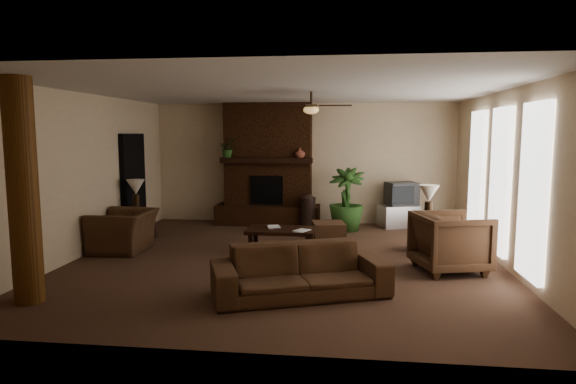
# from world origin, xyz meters

# --- Properties ---
(room_shell) EXTENTS (7.00, 7.00, 7.00)m
(room_shell) POSITION_xyz_m (0.00, 0.00, 1.40)
(room_shell) COLOR brown
(room_shell) RESTS_ON ground
(fireplace) EXTENTS (2.40, 0.70, 2.80)m
(fireplace) POSITION_xyz_m (-0.80, 3.22, 1.16)
(fireplace) COLOR #432312
(fireplace) RESTS_ON ground
(windows) EXTENTS (0.08, 3.65, 2.35)m
(windows) POSITION_xyz_m (3.45, 0.20, 1.35)
(windows) COLOR white
(windows) RESTS_ON ground
(log_column) EXTENTS (0.36, 0.36, 2.80)m
(log_column) POSITION_xyz_m (-2.95, -2.40, 1.40)
(log_column) COLOR brown
(log_column) RESTS_ON ground
(doorway) EXTENTS (0.10, 1.00, 2.10)m
(doorway) POSITION_xyz_m (-3.44, 1.80, 1.05)
(doorway) COLOR black
(doorway) RESTS_ON ground
(ceiling_fan) EXTENTS (1.35, 1.35, 0.37)m
(ceiling_fan) POSITION_xyz_m (0.40, 0.30, 2.53)
(ceiling_fan) COLOR black
(ceiling_fan) RESTS_ON ceiling
(sofa) EXTENTS (2.35, 1.41, 0.89)m
(sofa) POSITION_xyz_m (0.42, -1.77, 0.44)
(sofa) COLOR #503522
(sofa) RESTS_ON ground
(armchair_left) EXTENTS (0.76, 1.13, 0.97)m
(armchair_left) POSITION_xyz_m (-2.98, 0.30, 0.49)
(armchair_left) COLOR #503522
(armchair_left) RESTS_ON ground
(armchair_right) EXTENTS (1.13, 1.18, 1.00)m
(armchair_right) POSITION_xyz_m (2.60, -0.37, 0.50)
(armchair_right) COLOR #503522
(armchair_right) RESTS_ON ground
(coffee_table) EXTENTS (1.20, 0.70, 0.43)m
(coffee_table) POSITION_xyz_m (-0.14, 0.50, 0.37)
(coffee_table) COLOR black
(coffee_table) RESTS_ON ground
(ottoman) EXTENTS (0.70, 0.70, 0.40)m
(ottoman) POSITION_xyz_m (0.68, 1.37, 0.20)
(ottoman) COLOR #503522
(ottoman) RESTS_ON ground
(tv_stand) EXTENTS (0.97, 0.77, 0.50)m
(tv_stand) POSITION_xyz_m (2.19, 3.15, 0.25)
(tv_stand) COLOR silver
(tv_stand) RESTS_ON ground
(tv) EXTENTS (0.78, 0.71, 0.52)m
(tv) POSITION_xyz_m (2.25, 3.14, 0.76)
(tv) COLOR #343436
(tv) RESTS_ON tv_stand
(floor_vase) EXTENTS (0.34, 0.34, 0.77)m
(floor_vase) POSITION_xyz_m (0.16, 2.77, 0.43)
(floor_vase) COLOR black
(floor_vase) RESTS_ON ground
(floor_plant) EXTENTS (0.96, 1.46, 0.76)m
(floor_plant) POSITION_xyz_m (1.01, 2.63, 0.38)
(floor_plant) COLOR #2E5421
(floor_plant) RESTS_ON ground
(side_table_left) EXTENTS (0.65, 0.65, 0.55)m
(side_table_left) POSITION_xyz_m (-3.15, 1.27, 0.28)
(side_table_left) COLOR black
(side_table_left) RESTS_ON ground
(lamp_left) EXTENTS (0.38, 0.38, 0.65)m
(lamp_left) POSITION_xyz_m (-3.15, 1.26, 1.00)
(lamp_left) COLOR black
(lamp_left) RESTS_ON side_table_left
(side_table_right) EXTENTS (0.65, 0.65, 0.55)m
(side_table_right) POSITION_xyz_m (2.41, 0.89, 0.28)
(side_table_right) COLOR black
(side_table_right) RESTS_ON ground
(lamp_right) EXTENTS (0.37, 0.37, 0.65)m
(lamp_right) POSITION_xyz_m (2.47, 0.89, 1.00)
(lamp_right) COLOR black
(lamp_right) RESTS_ON side_table_right
(mantel_plant) EXTENTS (0.49, 0.52, 0.33)m
(mantel_plant) POSITION_xyz_m (-1.68, 2.93, 1.72)
(mantel_plant) COLOR #2E5421
(mantel_plant) RESTS_ON fireplace
(mantel_vase) EXTENTS (0.26, 0.27, 0.22)m
(mantel_vase) POSITION_xyz_m (-0.03, 2.94, 1.67)
(mantel_vase) COLOR #944E3B
(mantel_vase) RESTS_ON fireplace
(book_a) EXTENTS (0.21, 0.09, 0.29)m
(book_a) POSITION_xyz_m (-0.38, 0.55, 0.57)
(book_a) COLOR #999999
(book_a) RESTS_ON coffee_table
(book_b) EXTENTS (0.20, 0.12, 0.29)m
(book_b) POSITION_xyz_m (0.16, 0.35, 0.58)
(book_b) COLOR #999999
(book_b) RESTS_ON coffee_table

